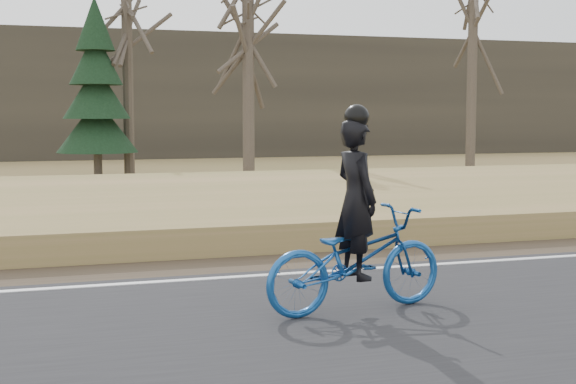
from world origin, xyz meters
name	(u,v)px	position (x,y,z in m)	size (l,w,h in m)	color
embankment	(501,210)	(0.00, 4.20, 0.22)	(120.00, 5.00, 0.44)	#9C7B4F
ballast	(415,192)	(0.00, 8.00, 0.23)	(120.00, 3.00, 0.45)	slate
railroad	(415,180)	(0.00, 8.00, 0.53)	(120.00, 2.40, 0.29)	black
treeline_backdrop	(218,96)	(0.00, 30.00, 3.00)	(120.00, 4.00, 6.00)	#383328
cyclist	(356,247)	(-5.60, -1.87, 0.75)	(2.17, 1.05, 2.17)	navy
bare_tree_left	(127,51)	(-5.79, 17.70, 4.20)	(0.36, 0.36, 8.40)	brown
bare_tree_near_left	(248,60)	(-2.58, 14.11, 3.73)	(0.36, 0.36, 7.47)	brown
bare_tree_center	(473,51)	(6.48, 16.52, 4.40)	(0.36, 0.36, 8.80)	brown
conifer	(96,94)	(-6.87, 16.96, 2.77)	(2.60, 2.60, 5.86)	brown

